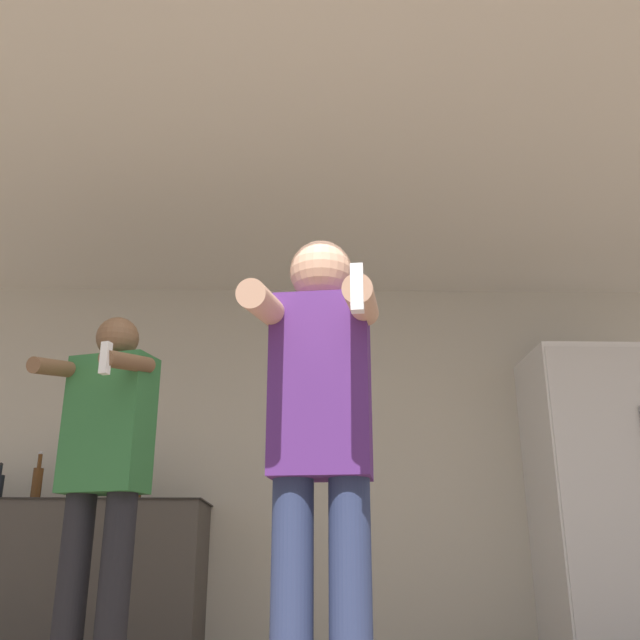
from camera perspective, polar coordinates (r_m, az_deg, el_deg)
wall_back at (r=5.17m, az=-1.15°, el=-10.97°), size 7.00×0.06×2.55m
ceiling_slab at (r=3.98m, az=-1.02°, el=11.63°), size 7.00×3.86×0.05m
refrigerator at (r=5.13m, az=21.06°, el=-13.11°), size 0.70×0.70×1.94m
counter at (r=5.01m, az=-19.38°, el=-18.93°), size 1.68×0.62×0.94m
bottle_clear_vodka at (r=4.95m, az=-17.87°, el=-12.05°), size 0.09×0.09×0.34m
bottle_red_label at (r=4.88m, az=-14.61°, el=-12.23°), size 0.09×0.09×0.33m
bottle_brown_liquor at (r=5.06m, az=-21.73°, el=-11.93°), size 0.06×0.06×0.32m
person_woman_foreground at (r=2.30m, az=-0.04°, el=-9.15°), size 0.45×0.57×1.62m
person_man_side at (r=3.46m, az=-16.96°, el=-11.30°), size 0.53×0.57×1.69m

